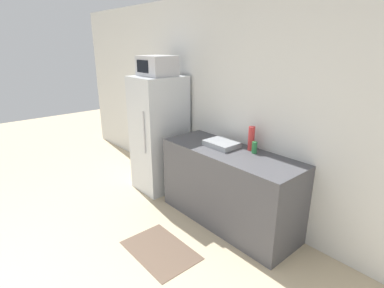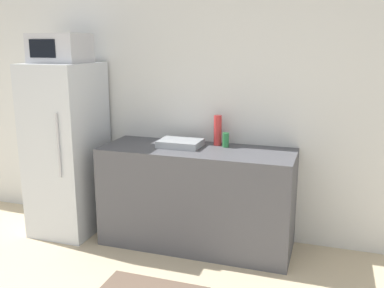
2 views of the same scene
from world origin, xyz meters
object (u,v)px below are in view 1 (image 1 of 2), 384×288
object	(u,v)px
refrigerator	(159,134)
bottle_tall	(251,138)
microwave	(157,66)
bottle_short	(254,147)

from	to	relation	value
refrigerator	bottle_tall	size ratio (longest dim) A/B	5.96
microwave	bottle_short	xyz separation A→B (m)	(1.50, 0.21, -0.79)
microwave	bottle_tall	xyz separation A→B (m)	(1.42, 0.26, -0.72)
bottle_short	refrigerator	bearing A→B (deg)	-172.10
microwave	bottle_tall	size ratio (longest dim) A/B	1.75
microwave	bottle_short	world-z (taller)	microwave
bottle_tall	bottle_short	world-z (taller)	bottle_tall
bottle_tall	bottle_short	bearing A→B (deg)	-29.14
microwave	bottle_short	bearing A→B (deg)	7.94
refrigerator	bottle_short	world-z (taller)	refrigerator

